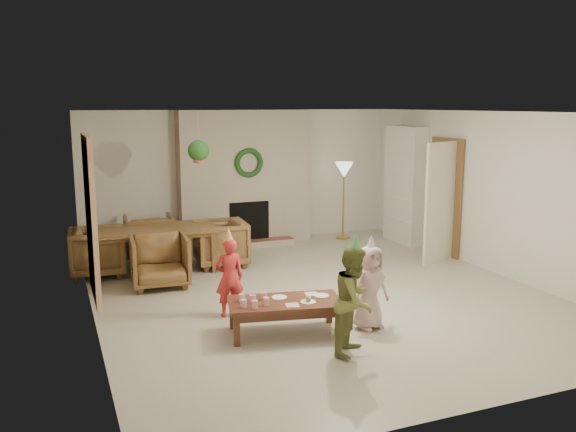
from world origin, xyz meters
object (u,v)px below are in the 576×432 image
dining_table (154,250)px  child_pink (370,287)px  dining_chair_far (149,237)px  coffee_table_top (285,303)px  child_red (229,277)px  dining_chair_left (98,252)px  dining_chair_right (220,243)px  dining_chair_near (160,261)px  child_plaid (354,300)px

dining_table → child_pink: child_pink is taller
dining_chair_far → coffee_table_top: bearing=106.3°
dining_table → child_red: size_ratio=1.94×
dining_chair_left → coffee_table_top: 3.74m
dining_table → dining_chair_right: size_ratio=2.34×
dining_chair_right → child_pink: 3.47m
dining_table → child_pink: (1.94, -3.43, 0.16)m
dining_chair_right → dining_chair_left: bearing=-90.0°
dining_chair_near → dining_chair_far: size_ratio=1.00×
dining_chair_near → dining_chair_right: bearing=38.7°
coffee_table_top → child_red: child_red is taller
dining_chair_left → dining_chair_right: size_ratio=1.00×
child_red → child_plaid: size_ratio=0.86×
child_pink → dining_chair_left: bearing=115.0°
child_pink → dining_table: bearing=105.8°
dining_chair_right → coffee_table_top: size_ratio=0.64×
dining_chair_left → child_pink: size_ratio=0.82×
dining_table → coffee_table_top: 3.36m
dining_chair_far → coffee_table_top: 4.16m
child_plaid → child_pink: bearing=4.5°
dining_chair_far → coffee_table_top: size_ratio=0.64×
dining_chair_near → dining_table: bearing=90.0°
dining_table → dining_chair_left: 0.85m
dining_chair_right → child_plaid: 3.93m
dining_chair_far → dining_chair_near: bearing=90.0°
dining_chair_far → child_plaid: bearing=109.9°
dining_table → dining_chair_far: bearing=90.0°
dining_chair_near → coffee_table_top: size_ratio=0.64×
dining_chair_near → child_red: bearing=-65.7°
child_plaid → child_pink: (0.50, 0.55, -0.08)m
dining_chair_left → child_red: child_red is taller
dining_chair_far → child_pink: (1.88, -4.27, 0.13)m
dining_chair_right → coffee_table_top: dining_chair_right is taller
coffee_table_top → child_pink: size_ratio=1.29×
dining_chair_left → coffee_table_top: size_ratio=0.64×
dining_chair_far → child_pink: child_pink is taller
dining_chair_left → child_red: size_ratio=0.83×
child_red → dining_chair_right: bearing=-99.8°
coffee_table_top → child_plaid: child_plaid is taller
dining_chair_far → dining_chair_left: size_ratio=1.00×
dining_chair_far → child_red: (0.47, -3.26, 0.12)m
dining_table → child_plaid: 4.24m
dining_table → dining_chair_left: dining_chair_left is taller
child_red → child_pink: bearing=147.4°
coffee_table_top → child_pink: 1.02m
child_red → coffee_table_top: bearing=121.0°
dining_table → dining_chair_far: size_ratio=2.34×
child_red → child_plaid: (0.91, -1.56, 0.08)m
dining_chair_far → dining_chair_right: 1.36m
dining_chair_right → dining_chair_far: bearing=-128.7°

